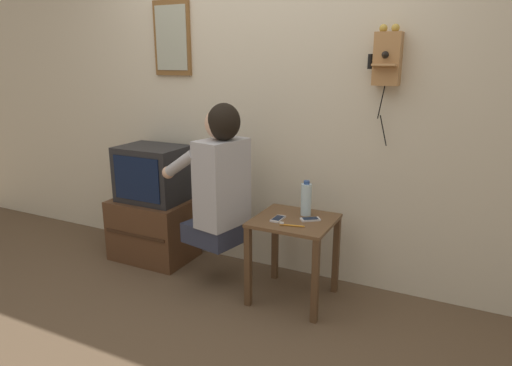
% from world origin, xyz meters
% --- Properties ---
extents(ground_plane, '(14.00, 14.00, 0.00)m').
position_xyz_m(ground_plane, '(0.00, 0.00, 0.00)').
color(ground_plane, brown).
extents(wall_back, '(6.80, 0.05, 2.55)m').
position_xyz_m(wall_back, '(0.00, 1.16, 1.27)').
color(wall_back, beige).
rests_on(wall_back, ground_plane).
extents(side_table, '(0.51, 0.48, 0.57)m').
position_xyz_m(side_table, '(0.41, 0.74, 0.45)').
color(side_table, brown).
rests_on(side_table, ground_plane).
extents(person, '(0.59, 0.46, 0.97)m').
position_xyz_m(person, '(-0.12, 0.69, 0.80)').
color(person, '#2D3347').
rests_on(person, ground_plane).
extents(tv_stand, '(0.62, 0.45, 0.49)m').
position_xyz_m(tv_stand, '(-0.85, 0.85, 0.24)').
color(tv_stand, '#51331E').
rests_on(tv_stand, ground_plane).
extents(television, '(0.51, 0.39, 0.43)m').
position_xyz_m(television, '(-0.84, 0.87, 0.70)').
color(television, '#232326').
rests_on(television, tv_stand).
extents(wall_phone_antique, '(0.20, 0.18, 0.74)m').
position_xyz_m(wall_phone_antique, '(0.86, 1.07, 1.58)').
color(wall_phone_antique, '#AD7A47').
extents(framed_picture, '(0.33, 0.03, 0.55)m').
position_xyz_m(framed_picture, '(-0.77, 1.12, 1.72)').
color(framed_picture, brown).
extents(cell_phone_held, '(0.06, 0.13, 0.01)m').
position_xyz_m(cell_phone_held, '(0.32, 0.68, 0.58)').
color(cell_phone_held, silver).
rests_on(cell_phone_held, side_table).
extents(cell_phone_spare, '(0.14, 0.12, 0.01)m').
position_xyz_m(cell_phone_spare, '(0.51, 0.76, 0.58)').
color(cell_phone_spare, silver).
rests_on(cell_phone_spare, side_table).
extents(water_bottle, '(0.07, 0.07, 0.24)m').
position_xyz_m(water_bottle, '(0.45, 0.85, 0.68)').
color(water_bottle, silver).
rests_on(water_bottle, side_table).
extents(toothbrush, '(0.16, 0.04, 0.02)m').
position_xyz_m(toothbrush, '(0.43, 0.61, 0.58)').
color(toothbrush, orange).
rests_on(toothbrush, side_table).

